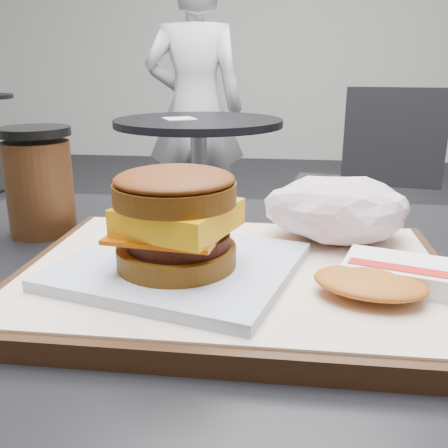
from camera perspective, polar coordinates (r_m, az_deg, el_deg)
customer_table at (r=0.56m, az=4.20°, el=-24.22°), size 0.80×0.60×0.77m
serving_tray at (r=0.45m, az=1.19°, el=-6.06°), size 0.38×0.28×0.02m
breakfast_sandwich at (r=0.42m, az=-5.37°, el=-0.74°), size 0.23×0.21×0.09m
hash_brown at (r=0.42m, az=18.21°, el=-5.77°), size 0.13×0.11×0.02m
crumpled_wrapper at (r=0.52m, az=12.76°, el=1.69°), size 0.14×0.11×0.06m
coffee_cup at (r=0.62m, az=-20.35°, el=4.41°), size 0.08×0.08×0.12m
neighbor_table at (r=2.14m, az=-2.87°, el=6.59°), size 0.70×0.70×0.75m
napkin at (r=2.11m, az=-5.13°, el=11.91°), size 0.16×0.16×0.00m
neighbor_chair at (r=2.17m, az=15.26°, el=5.05°), size 0.63×0.48×0.88m
patron at (r=2.80m, az=-3.31°, el=12.98°), size 0.57×0.41×1.47m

